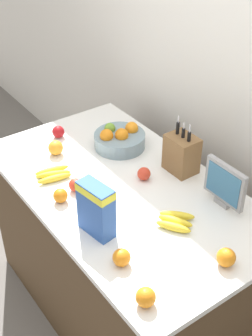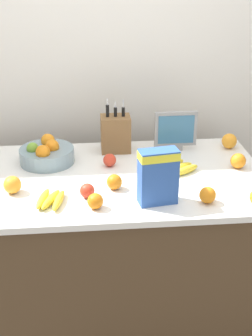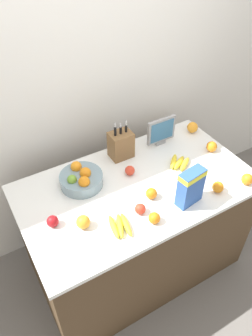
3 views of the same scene
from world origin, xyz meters
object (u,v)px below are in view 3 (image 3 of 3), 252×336
object	(u,v)px
orange_front_left	(218,187)
orange_front_right	(151,193)
cereal_box	(191,186)
banana_bunch_left	(120,226)
fruit_bowl	(81,179)
apple_front	(130,171)
apple_rightmost	(53,221)
orange_front_center	(247,179)
small_monitor	(161,131)
banana_bunch_right	(179,163)
orange_mid_left	(154,218)
orange_by_cereal	(192,127)
apple_near_bananas	(140,209)
orange_near_bowl	(212,147)
knife_block	(121,145)
orange_back_center	(83,222)

from	to	relation	value
orange_front_left	orange_front_right	size ratio (longest dim) A/B	1.03
cereal_box	banana_bunch_left	size ratio (longest dim) A/B	1.23
fruit_bowl	banana_bunch_left	distance (m)	0.45
fruit_bowl	apple_front	world-z (taller)	fruit_bowl
cereal_box	apple_rightmost	bearing A→B (deg)	153.95
orange_front_center	small_monitor	bearing A→B (deg)	110.95
banana_bunch_right	orange_mid_left	world-z (taller)	orange_mid_left
fruit_bowl	orange_by_cereal	bearing A→B (deg)	5.82
banana_bunch_right	apple_near_bananas	xyz separation A→B (m)	(-0.47, -0.24, 0.01)
small_monitor	orange_by_cereal	distance (m)	0.32
apple_near_bananas	orange_near_bowl	size ratio (longest dim) A/B	0.85
apple_near_bananas	orange_by_cereal	distance (m)	0.96
knife_block	fruit_bowl	distance (m)	0.40
apple_rightmost	orange_by_cereal	distance (m)	1.35
cereal_box	apple_front	distance (m)	0.46
fruit_bowl	apple_front	distance (m)	0.34
orange_front_left	fruit_bowl	bearing A→B (deg)	145.59
banana_bunch_right	fruit_bowl	bearing A→B (deg)	166.01
cereal_box	orange_by_cereal	distance (m)	0.78
apple_rightmost	orange_front_center	distance (m)	1.28
orange_front_left	orange_back_center	xyz separation A→B (m)	(-0.87, 0.18, 0.00)
orange_front_right	knife_block	bearing A→B (deg)	84.98
orange_by_cereal	banana_bunch_right	bearing A→B (deg)	-140.99
orange_by_cereal	orange_back_center	bearing A→B (deg)	-159.45
cereal_box	orange_front_left	bearing A→B (deg)	-14.75
small_monitor	apple_front	bearing A→B (deg)	-154.84
apple_front	orange_by_cereal	world-z (taller)	orange_by_cereal
orange_back_center	orange_by_cereal	bearing A→B (deg)	20.55
apple_front	orange_back_center	size ratio (longest dim) A/B	0.82
cereal_box	orange_front_center	xyz separation A→B (m)	(0.44, -0.07, -0.10)
banana_bunch_right	orange_back_center	distance (m)	0.83
orange_near_bowl	small_monitor	bearing A→B (deg)	136.91
orange_mid_left	orange_back_center	distance (m)	0.42
apple_front	orange_front_left	world-z (taller)	orange_front_left
small_monitor	apple_near_bananas	size ratio (longest dim) A/B	3.46
apple_front	orange_front_left	bearing A→B (deg)	-46.23
knife_block	orange_near_bowl	bearing A→B (deg)	-25.36
orange_mid_left	orange_near_bowl	size ratio (longest dim) A/B	0.89
small_monitor	orange_front_right	xyz separation A→B (m)	(-0.37, -0.43, -0.08)
orange_front_center	orange_front_right	size ratio (longest dim) A/B	1.07
orange_back_center	apple_near_bananas	bearing A→B (deg)	-12.67
fruit_bowl	orange_front_center	xyz separation A→B (m)	(0.95, -0.55, -0.01)
orange_mid_left	knife_block	bearing A→B (deg)	77.95
orange_front_center	orange_by_cereal	bearing A→B (deg)	84.41
banana_bunch_left	orange_front_right	xyz separation A→B (m)	(0.29, 0.11, 0.02)
apple_rightmost	orange_front_left	bearing A→B (deg)	-14.96
apple_near_bananas	apple_front	bearing A→B (deg)	69.60
fruit_bowl	orange_back_center	world-z (taller)	fruit_bowl
knife_block	orange_front_right	bearing A→B (deg)	-95.02
banana_bunch_right	orange_front_right	xyz separation A→B (m)	(-0.35, -0.17, 0.02)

